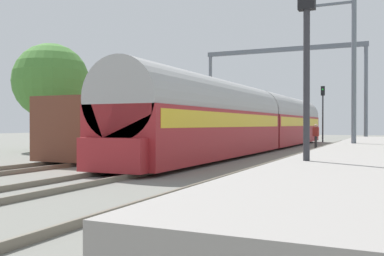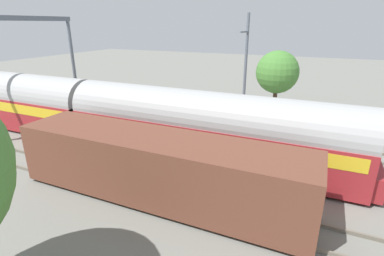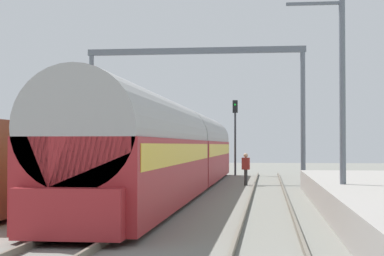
{
  "view_description": "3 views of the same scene",
  "coord_description": "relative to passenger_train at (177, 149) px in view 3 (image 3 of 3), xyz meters",
  "views": [
    {
      "loc": [
        8.19,
        -14.96,
        1.69
      ],
      "look_at": [
        0.0,
        3.01,
        1.53
      ],
      "focal_mm": 41.71,
      "sensor_mm": 36.0,
      "label": 1
    },
    {
      "loc": [
        -13.97,
        -0.4,
        7.32
      ],
      "look_at": [
        0.89,
        6.28,
        1.5
      ],
      "focal_mm": 27.47,
      "sensor_mm": 36.0,
      "label": 2
    },
    {
      "loc": [
        4.21,
        -16.15,
        2.18
      ],
      "look_at": [
        0.0,
        19.02,
        3.12
      ],
      "focal_mm": 59.14,
      "sensor_mm": 36.0,
      "label": 3
    }
  ],
  "objects": [
    {
      "name": "railway_signal_far",
      "position": [
        1.92,
        15.74,
        1.44
      ],
      "size": [
        0.36,
        0.3,
        5.36
      ],
      "color": "#2D2D33",
      "rests_on": "ground"
    },
    {
      "name": "catenary_pole_east_mid",
      "position": [
        6.58,
        -8.51,
        2.18
      ],
      "size": [
        1.9,
        0.2,
        8.0
      ],
      "color": "slate",
      "rests_on": "ground"
    },
    {
      "name": "person_crossing",
      "position": [
        3.05,
        4.41,
        -0.94
      ],
      "size": [
        0.44,
        0.31,
        1.73
      ],
      "rotation": [
        0.0,
        0.0,
        6.09
      ],
      "color": "#2F2F2F",
      "rests_on": "ground"
    },
    {
      "name": "track_west",
      "position": [
        0.0,
        -13.24,
        -1.89
      ],
      "size": [
        1.52,
        60.0,
        0.16
      ],
      "color": "#6C6457",
      "rests_on": "ground"
    },
    {
      "name": "track_east",
      "position": [
        4.23,
        -13.24,
        -1.89
      ],
      "size": [
        1.52,
        60.0,
        0.16
      ],
      "color": "#6C6457",
      "rests_on": "ground"
    },
    {
      "name": "ground",
      "position": [
        0.0,
        -13.24,
        -1.97
      ],
      "size": [
        120.0,
        120.0,
        0.0
      ],
      "primitive_type": "plane",
      "color": "slate"
    },
    {
      "name": "freight_car",
      "position": [
        -4.23,
        -7.67,
        -0.5
      ],
      "size": [
        2.8,
        13.0,
        2.7
      ],
      "color": "brown",
      "rests_on": "ground"
    },
    {
      "name": "passenger_train",
      "position": [
        0.0,
        0.0,
        0.0
      ],
      "size": [
        2.93,
        32.85,
        3.82
      ],
      "color": "maroon",
      "rests_on": "ground"
    },
    {
      "name": "catenary_gantry",
      "position": [
        0.0,
        7.25,
        3.69
      ],
      "size": [
        12.86,
        0.28,
        7.86
      ],
      "color": "slate",
      "rests_on": "ground"
    }
  ]
}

